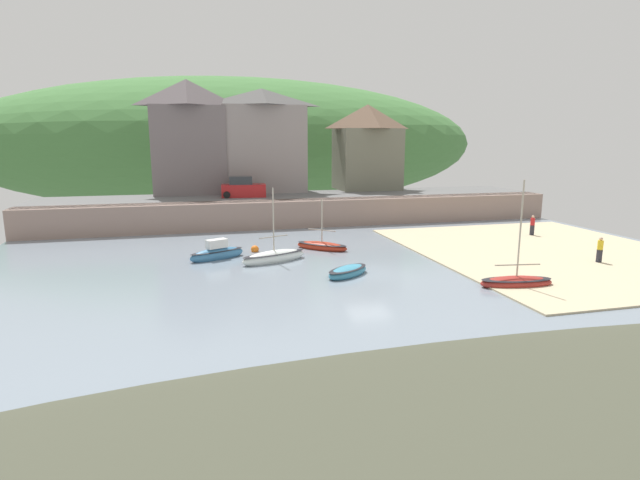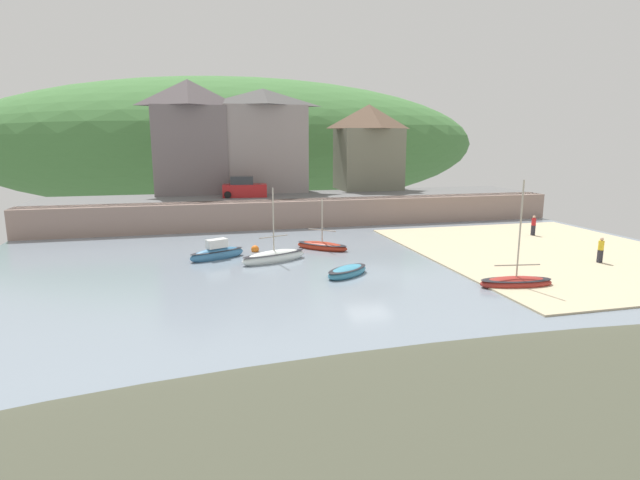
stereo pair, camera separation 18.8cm
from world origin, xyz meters
name	(u,v)px [view 2 (the right image)]	position (x,y,z in m)	size (l,w,h in m)	color
ground	(479,325)	(1.40, -9.56, 0.16)	(48.00, 41.00, 0.61)	gray
quay_seawall	(305,211)	(0.00, 17.50, 1.36)	(48.00, 9.40, 2.40)	gray
hillside_backdrop	(233,144)	(-3.49, 55.20, 7.05)	(80.00, 44.00, 20.14)	#447A3D
waterfront_building_left	(190,136)	(-9.95, 25.20, 8.04)	(7.32, 5.28, 11.08)	slate
waterfront_building_centre	(264,140)	(-2.62, 25.20, 7.66)	(8.67, 5.02, 10.38)	gray
waterfront_building_right	(368,146)	(8.73, 25.20, 7.00)	(6.78, 5.62, 9.02)	#6A6B59
motorboat_with_cabin	(516,282)	(6.63, -4.57, 0.26)	(4.11, 1.85, 5.86)	maroon
sailboat_nearest_shore	(322,246)	(-1.08, 7.04, 0.24)	(3.75, 3.52, 3.78)	#A92A17
sailboat_blue_trim	(274,257)	(-5.01, 4.18, 0.31)	(4.64, 2.71, 4.98)	white
dinghy_open_wooden	(217,253)	(-8.51, 5.89, 0.38)	(3.90, 2.53, 1.53)	teal
sailboat_white_hull	(347,272)	(-1.43, -0.23, 0.23)	(3.33, 2.89, 0.75)	teal
parked_car_near_slipway	(244,188)	(-5.20, 20.70, 3.20)	(4.24, 2.08, 1.95)	#AB1C1E
person_on_slipway	(601,249)	(14.82, -1.47, 0.98)	(0.34, 0.34, 1.62)	#282833
person_near_water	(534,225)	(16.71, 7.57, 0.98)	(0.34, 0.34, 1.62)	#282833
mooring_buoy	(255,249)	(-5.83, 7.46, 0.17)	(0.56, 0.56, 0.56)	orange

